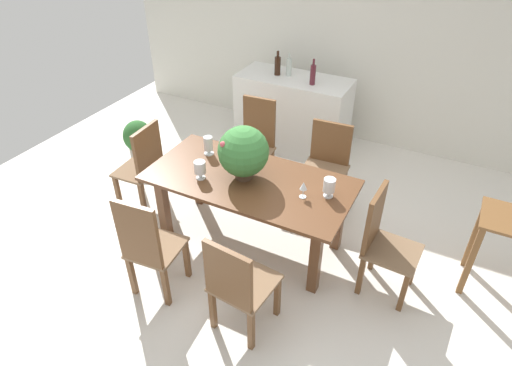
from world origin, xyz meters
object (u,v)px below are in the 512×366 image
(chair_foot_end, at_px, (382,239))
(wine_bottle_dark, at_px, (278,65))
(chair_head_end, at_px, (144,164))
(crystal_vase_right, at_px, (329,186))
(kitchen_counter, at_px, (292,114))
(flower_centerpiece, at_px, (243,152))
(crystal_vase_center_near, at_px, (200,168))
(potted_plant_floor, at_px, (139,139))
(chair_far_right, at_px, (327,161))
(wine_bottle_tall, at_px, (289,67))
(dining_table, at_px, (249,189))
(crystal_vase_left, at_px, (208,144))
(chair_near_right, at_px, (237,284))
(chair_near_left, at_px, (148,245))
(wine_bottle_clear, at_px, (313,74))
(wine_glass, at_px, (303,186))
(chair_far_left, at_px, (256,140))

(chair_foot_end, distance_m, wine_bottle_dark, 2.75)
(chair_foot_end, bearing_deg, chair_head_end, 93.35)
(crystal_vase_right, distance_m, kitchen_counter, 2.20)
(flower_centerpiece, bearing_deg, crystal_vase_right, 5.81)
(crystal_vase_center_near, bearing_deg, potted_plant_floor, 149.61)
(chair_far_right, relative_size, wine_bottle_tall, 3.36)
(crystal_vase_center_near, xyz_separation_m, wine_bottle_dark, (-0.22, 2.12, 0.24))
(chair_far_right, bearing_deg, flower_centerpiece, -119.71)
(dining_table, bearing_deg, crystal_vase_left, 160.19)
(dining_table, height_order, crystal_vase_right, crystal_vase_right)
(kitchen_counter, xyz_separation_m, wine_bottle_dark, (-0.23, -0.01, 0.62))
(crystal_vase_center_near, bearing_deg, chair_far_right, 55.02)
(chair_near_right, relative_size, crystal_vase_right, 5.38)
(dining_table, relative_size, wine_bottle_tall, 6.88)
(crystal_vase_left, bearing_deg, chair_near_left, -82.96)
(dining_table, bearing_deg, wine_bottle_tall, 103.81)
(potted_plant_floor, bearing_deg, wine_bottle_tall, 38.38)
(chair_far_right, distance_m, wine_bottle_clear, 1.16)
(chair_near_left, relative_size, wine_glass, 6.73)
(chair_far_left, relative_size, crystal_vase_center_near, 5.87)
(dining_table, bearing_deg, flower_centerpiece, -178.23)
(crystal_vase_right, bearing_deg, flower_centerpiece, -174.19)
(chair_foot_end, xyz_separation_m, wine_bottle_clear, (-1.38, 1.82, 0.57))
(chair_head_end, bearing_deg, dining_table, 86.75)
(crystal_vase_right, bearing_deg, dining_table, -173.89)
(flower_centerpiece, bearing_deg, dining_table, 1.77)
(chair_far_left, distance_m, kitchen_counter, 0.95)
(wine_glass, bearing_deg, wine_bottle_clear, 109.49)
(chair_far_left, bearing_deg, wine_bottle_clear, 65.08)
(crystal_vase_right, distance_m, wine_bottle_tall, 2.26)
(wine_bottle_clear, bearing_deg, chair_far_right, -57.49)
(chair_foot_end, bearing_deg, wine_bottle_tall, 45.14)
(crystal_vase_left, distance_m, wine_bottle_tall, 1.78)
(crystal_vase_right, height_order, wine_glass, crystal_vase_right)
(dining_table, height_order, flower_centerpiece, flower_centerpiece)
(crystal_vase_left, relative_size, wine_bottle_clear, 0.61)
(dining_table, xyz_separation_m, wine_bottle_dark, (-0.62, 1.92, 0.47))
(chair_far_left, height_order, chair_head_end, chair_far_left)
(dining_table, distance_m, wine_bottle_clear, 1.89)
(chair_head_end, xyz_separation_m, chair_far_right, (1.70, 0.98, -0.03))
(wine_bottle_dark, bearing_deg, chair_near_right, -70.31)
(crystal_vase_right, xyz_separation_m, wine_glass, (-0.19, -0.11, 0.00))
(kitchen_counter, distance_m, wine_bottle_dark, 0.66)
(chair_far_left, bearing_deg, wine_bottle_dark, 97.12)
(kitchen_counter, bearing_deg, chair_near_left, -90.66)
(chair_foot_end, height_order, wine_glass, chair_foot_end)
(kitchen_counter, distance_m, potted_plant_floor, 2.02)
(chair_far_left, distance_m, wine_bottle_tall, 1.12)
(chair_head_end, xyz_separation_m, wine_bottle_dark, (0.66, 1.92, 0.56))
(chair_near_left, xyz_separation_m, wine_bottle_dark, (-0.20, 2.91, 0.55))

